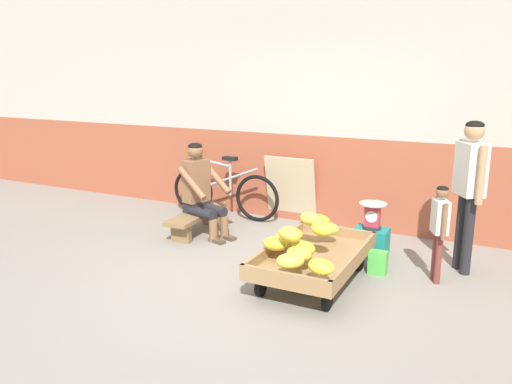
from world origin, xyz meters
The scene contains 13 objects.
ground_plane centered at (0.00, 0.00, 0.00)m, with size 80.00×80.00×0.00m, color gray.
back_wall centered at (0.00, 2.61, 1.62)m, with size 16.00×0.30×3.24m.
banana_cart centered at (0.65, 0.60, 0.24)m, with size 0.85×1.44×0.36m.
banana_pile centered at (0.58, 0.47, 0.47)m, with size 0.84×1.25×0.27m.
low_bench centered at (-1.20, 1.40, 0.20)m, with size 0.36×1.12×0.27m.
vendor_seated centered at (-1.11, 1.37, 0.57)m, with size 0.73×0.59×1.14m.
plastic_crate centered at (0.95, 1.60, 0.15)m, with size 0.36×0.28×0.30m.
weighing_scale centered at (0.95, 1.60, 0.45)m, with size 0.30×0.30×0.29m.
bicycle_near_left centered at (-1.26, 2.18, 0.35)m, with size 1.66×0.48×0.86m.
sign_board centered at (-0.36, 2.40, 0.44)m, with size 0.70×0.21×0.89m.
customer_adult centered at (1.90, 1.55, 0.95)m, with size 0.34×0.43×1.53m.
customer_child centered at (1.70, 1.15, 0.59)m, with size 0.19×0.28×0.95m.
shopping_bag centered at (1.16, 1.08, 0.12)m, with size 0.18×0.12×0.24m, color green.
Camera 1 is at (2.22, -3.76, 2.01)m, focal length 35.86 mm.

